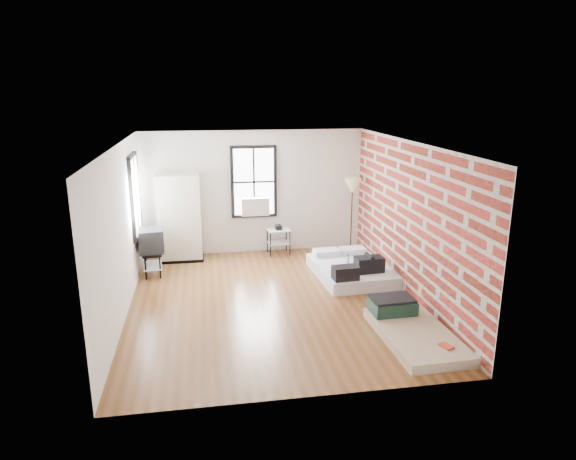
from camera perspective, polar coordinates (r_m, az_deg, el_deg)
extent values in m
plane|color=#573516|center=(9.28, -1.75, -7.94)|extent=(6.00, 6.00, 0.00)
cube|color=silver|center=(11.73, -3.81, 4.19)|extent=(5.00, 0.01, 2.80)
cube|color=silver|center=(6.01, 2.07, -6.90)|extent=(5.00, 0.01, 2.80)
cube|color=silver|center=(8.86, -18.07, -0.28)|extent=(0.01, 6.00, 2.80)
cube|color=maroon|center=(9.47, 13.33, 1.08)|extent=(0.02, 6.00, 2.80)
cube|color=white|center=(8.57, -1.91, 9.52)|extent=(5.00, 6.00, 0.01)
cube|color=white|center=(11.63, -3.81, 5.35)|extent=(0.90, 0.02, 1.50)
cube|color=black|center=(11.61, -6.21, 5.28)|extent=(0.07, 0.08, 1.64)
cube|color=black|center=(11.71, -1.45, 5.45)|extent=(0.07, 0.08, 1.64)
cube|color=black|center=(11.54, -3.89, 9.21)|extent=(0.90, 0.08, 0.07)
cube|color=black|center=(11.81, -3.75, 1.62)|extent=(0.90, 0.08, 0.07)
cube|color=black|center=(11.62, -3.80, 5.34)|extent=(0.04, 0.02, 1.50)
cube|color=black|center=(11.62, -3.80, 5.34)|extent=(0.90, 0.02, 0.04)
cube|color=silver|center=(11.62, -3.70, 2.68)|extent=(0.62, 0.30, 0.40)
cube|color=white|center=(10.53, -16.56, 3.67)|extent=(0.02, 0.90, 1.50)
cube|color=black|center=(10.06, -16.99, 3.11)|extent=(0.08, 0.07, 1.64)
cube|color=black|center=(11.00, -16.38, 4.17)|extent=(0.08, 0.07, 1.64)
cube|color=black|center=(10.41, -17.00, 7.90)|extent=(0.08, 0.90, 0.07)
cube|color=black|center=(10.71, -16.35, -0.45)|extent=(0.08, 0.90, 0.07)
cube|color=black|center=(10.53, -16.51, 3.67)|extent=(0.02, 0.04, 1.50)
cube|color=black|center=(10.53, -16.51, 3.67)|extent=(0.02, 0.90, 0.04)
cube|color=white|center=(10.49, 7.03, -4.51)|extent=(1.50, 1.96, 0.25)
cube|color=white|center=(11.00, 4.29, -2.48)|extent=(0.56, 0.38, 0.12)
cube|color=white|center=(11.19, 7.18, -2.25)|extent=(0.56, 0.38, 0.12)
cube|color=black|center=(10.09, 9.00, -3.79)|extent=(0.56, 0.35, 0.29)
cylinder|color=black|center=(10.03, 9.04, -2.89)|extent=(0.10, 0.35, 0.08)
cube|color=black|center=(9.63, 6.39, -4.76)|extent=(0.49, 0.33, 0.26)
cylinder|color=silver|center=(10.34, 6.65, -3.44)|extent=(0.07, 0.07, 0.22)
cylinder|color=#194AB4|center=(10.30, 6.67, -2.79)|extent=(0.04, 0.04, 0.03)
cube|color=tan|center=(8.17, 14.01, -11.27)|extent=(1.07, 1.94, 0.15)
cube|color=#152F23|center=(8.63, 11.50, -8.26)|extent=(0.72, 0.53, 0.22)
cube|color=black|center=(8.58, 11.54, -7.46)|extent=(0.68, 0.48, 0.04)
cube|color=#B23D1C|center=(7.78, 17.18, -12.21)|extent=(0.19, 0.23, 0.03)
cube|color=black|center=(11.69, -11.72, -3.09)|extent=(0.97, 0.56, 0.06)
cube|color=beige|center=(11.43, -11.98, 1.46)|extent=(0.93, 0.52, 1.85)
cylinder|color=black|center=(11.58, -1.96, -1.63)|extent=(0.02, 0.02, 0.57)
cylinder|color=black|center=(11.68, 0.22, -1.47)|extent=(0.02, 0.02, 0.57)
cylinder|color=black|center=(11.91, -2.31, -1.15)|extent=(0.02, 0.02, 0.57)
cylinder|color=black|center=(12.00, -0.19, -1.00)|extent=(0.02, 0.02, 0.57)
cube|color=silver|center=(11.71, -1.06, 0.02)|extent=(0.55, 0.45, 0.02)
cube|color=silver|center=(11.80, -1.06, -1.43)|extent=(0.52, 0.43, 0.02)
cube|color=black|center=(11.69, -1.07, 0.31)|extent=(0.14, 0.19, 0.10)
cylinder|color=black|center=(11.93, 6.93, -2.57)|extent=(0.25, 0.25, 0.03)
cylinder|color=black|center=(11.72, 7.05, 1.01)|extent=(0.03, 0.03, 1.52)
cone|color=#CCB183|center=(11.55, 7.18, 4.89)|extent=(0.38, 0.38, 0.33)
cylinder|color=black|center=(10.60, -15.56, -4.13)|extent=(0.03, 0.03, 0.47)
cylinder|color=black|center=(10.59, -14.03, -4.03)|extent=(0.03, 0.03, 0.47)
cylinder|color=black|center=(11.13, -15.52, -3.17)|extent=(0.03, 0.03, 0.47)
cylinder|color=black|center=(11.13, -14.06, -3.08)|extent=(0.03, 0.03, 0.47)
cube|color=black|center=(10.79, -14.88, -2.40)|extent=(0.43, 0.71, 0.03)
cube|color=silver|center=(10.88, -14.78, -3.82)|extent=(0.41, 0.69, 0.02)
cube|color=black|center=(10.72, -14.97, -1.13)|extent=(0.52, 0.59, 0.47)
cube|color=black|center=(10.71, -13.71, -1.04)|extent=(0.06, 0.45, 0.38)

